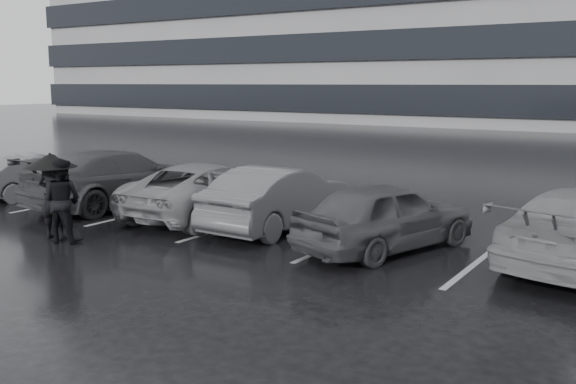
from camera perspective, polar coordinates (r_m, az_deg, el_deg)
The scene contains 10 objects.
ground at distance 12.00m, azimuth -2.04°, elevation -5.92°, with size 160.00×160.00×0.00m, color black.
car_main at distance 12.60m, azimuth 8.70°, elevation -2.09°, with size 1.61×4.00×1.36m, color black.
car_west_a at distance 14.31m, azimuth -0.73°, elevation -0.49°, with size 1.48×4.25×1.40m, color #303032.
car_west_b at distance 15.65m, azimuth -7.10°, elevation 0.17°, with size 2.20×4.77×1.32m, color #555558.
car_west_c at distance 17.49m, azimuth -14.85°, elevation 1.20°, with size 2.09×5.15×1.49m, color black.
car_west_d at distance 19.62m, azimuth -20.77°, elevation 1.39°, with size 1.30×3.72×1.22m, color #303032.
pedestrian_left at distance 14.17m, azimuth -20.12°, elevation -0.38°, with size 0.65×0.43×1.79m, color black.
pedestrian_right at distance 13.84m, azimuth -19.48°, elevation -0.72°, with size 0.84×0.65×1.72m, color black.
umbrella at distance 13.97m, azimuth -20.39°, elevation 2.63°, with size 1.08×1.08×1.82m.
stall_stripes at distance 14.45m, azimuth 1.00°, elevation -3.21°, with size 19.72×5.00×0.00m.
Camera 1 is at (6.60, -9.49, 3.23)m, focal length 40.00 mm.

